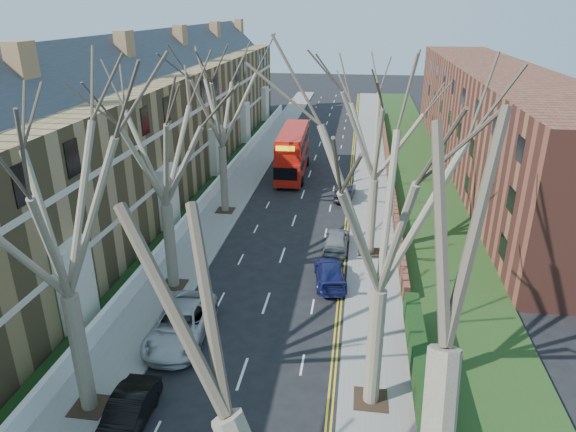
% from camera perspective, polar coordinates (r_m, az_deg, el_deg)
% --- Properties ---
extents(pavement_left, '(3.00, 102.00, 0.12)m').
position_cam_1_polar(pavement_left, '(51.65, -4.23, 5.04)').
color(pavement_left, slate).
rests_on(pavement_left, ground).
extents(pavement_right, '(3.00, 102.00, 0.12)m').
position_cam_1_polar(pavement_right, '(50.56, 9.23, 4.42)').
color(pavement_right, slate).
rests_on(pavement_right, ground).
extents(terrace_left, '(9.70, 78.00, 13.60)m').
position_cam_1_polar(terrace_left, '(45.23, -16.22, 8.90)').
color(terrace_left, olive).
rests_on(terrace_left, ground).
extents(flats_right, '(13.97, 54.00, 10.00)m').
position_cam_1_polar(flats_right, '(54.72, 21.77, 9.83)').
color(flats_right, brown).
rests_on(flats_right, ground).
extents(front_wall_left, '(0.30, 78.00, 1.00)m').
position_cam_1_polar(front_wall_left, '(44.52, -8.47, 2.75)').
color(front_wall_left, white).
rests_on(front_wall_left, ground).
extents(grass_verge_right, '(6.00, 102.00, 0.06)m').
position_cam_1_polar(grass_verge_right, '(50.85, 14.32, 4.22)').
color(grass_verge_right, '#243E16').
rests_on(grass_verge_right, ground).
extents(tree_left_mid, '(10.50, 10.50, 14.71)m').
position_cam_1_polar(tree_left_mid, '(19.26, -24.97, 2.71)').
color(tree_left_mid, '#6B5F4C').
rests_on(tree_left_mid, ground).
extents(tree_left_far, '(10.15, 10.15, 14.22)m').
position_cam_1_polar(tree_left_far, '(27.90, -14.12, 9.02)').
color(tree_left_far, '#6B5F4C').
rests_on(tree_left_far, ground).
extents(tree_left_dist, '(10.50, 10.50, 14.71)m').
position_cam_1_polar(tree_left_dist, '(39.03, -7.63, 13.60)').
color(tree_left_dist, '#6B5F4C').
rests_on(tree_left_dist, ground).
extents(tree_right_mid, '(10.50, 10.50, 14.71)m').
position_cam_1_polar(tree_right_mid, '(18.16, 10.96, 3.34)').
color(tree_right_mid, '#6B5F4C').
rests_on(tree_right_mid, ground).
extents(tree_right_far, '(10.15, 10.15, 14.22)m').
position_cam_1_polar(tree_right_far, '(31.79, 9.98, 10.92)').
color(tree_right_far, '#6B5F4C').
rests_on(tree_right_far, ground).
extents(double_decker_bus, '(2.85, 10.40, 4.35)m').
position_cam_1_polar(double_decker_bus, '(49.93, 0.55, 6.96)').
color(double_decker_bus, '#AD150C').
rests_on(double_decker_bus, ground).
extents(car_left_mid, '(1.50, 4.06, 1.33)m').
position_cam_1_polar(car_left_mid, '(22.23, -17.41, -20.24)').
color(car_left_mid, black).
rests_on(car_left_mid, ground).
extents(car_left_far, '(2.88, 5.80, 1.58)m').
position_cam_1_polar(car_left_far, '(26.38, -11.83, -11.70)').
color(car_left_far, '#AEAFB3').
rests_on(car_left_far, ground).
extents(car_right_near, '(2.36, 4.58, 1.27)m').
position_cam_1_polar(car_right_near, '(30.73, 4.70, -6.36)').
color(car_right_near, navy).
rests_on(car_right_near, ground).
extents(car_right_mid, '(1.72, 4.05, 1.36)m').
position_cam_1_polar(car_right_mid, '(34.81, 5.42, -2.70)').
color(car_right_mid, gray).
rests_on(car_right_mid, ground).
extents(car_right_far, '(1.78, 4.07, 1.30)m').
position_cam_1_polar(car_right_far, '(44.05, 6.36, 2.68)').
color(car_right_far, black).
rests_on(car_right_far, ground).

